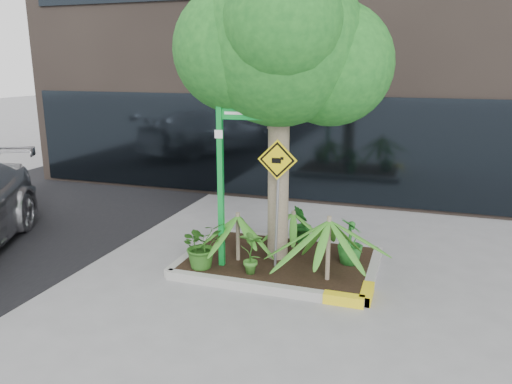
% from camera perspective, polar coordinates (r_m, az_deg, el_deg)
% --- Properties ---
extents(ground, '(80.00, 80.00, 0.00)m').
position_cam_1_polar(ground, '(8.66, 0.84, -8.99)').
color(ground, gray).
rests_on(ground, ground).
extents(planter, '(3.35, 2.36, 0.15)m').
position_cam_1_polar(planter, '(8.80, 2.84, -7.89)').
color(planter, '#9E9E99').
rests_on(planter, ground).
extents(tree, '(3.44, 3.05, 5.16)m').
position_cam_1_polar(tree, '(8.26, 2.77, 16.67)').
color(tree, gray).
rests_on(tree, ground).
extents(palm_front, '(1.17, 1.17, 1.30)m').
position_cam_1_polar(palm_front, '(7.71, 8.37, -3.23)').
color(palm_front, gray).
rests_on(palm_front, ground).
extents(palm_left, '(0.96, 0.96, 1.07)m').
position_cam_1_polar(palm_left, '(8.46, -2.10, -2.73)').
color(palm_left, gray).
rests_on(palm_left, ground).
extents(palm_back, '(0.79, 0.79, 0.88)m').
position_cam_1_polar(palm_back, '(9.08, 4.31, -2.47)').
color(palm_back, gray).
rests_on(palm_back, ground).
extents(shrub_a, '(0.99, 0.99, 0.78)m').
position_cam_1_polar(shrub_a, '(8.33, -6.20, -6.01)').
color(shrub_a, '#275819').
rests_on(shrub_a, planter).
extents(shrub_b, '(0.60, 0.60, 0.78)m').
position_cam_1_polar(shrub_b, '(8.59, 10.75, -5.55)').
color(shrub_b, '#1E6720').
rests_on(shrub_b, planter).
extents(shrub_c, '(0.41, 0.41, 0.75)m').
position_cam_1_polar(shrub_c, '(8.04, -0.54, -6.82)').
color(shrub_c, '#357123').
rests_on(shrub_c, planter).
extents(shrub_d, '(0.49, 0.49, 0.75)m').
position_cam_1_polar(shrub_d, '(9.41, 5.34, -3.68)').
color(shrub_d, '#19591B').
rests_on(shrub_d, planter).
extents(street_sign_post, '(0.92, 0.90, 3.09)m').
position_cam_1_polar(street_sign_post, '(8.07, -3.56, 3.45)').
color(street_sign_post, '#0D9933').
rests_on(street_sign_post, ground).
extents(cattle_sign, '(0.66, 0.25, 2.13)m').
position_cam_1_polar(cattle_sign, '(8.09, 2.44, 1.18)').
color(cattle_sign, slate).
rests_on(cattle_sign, ground).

